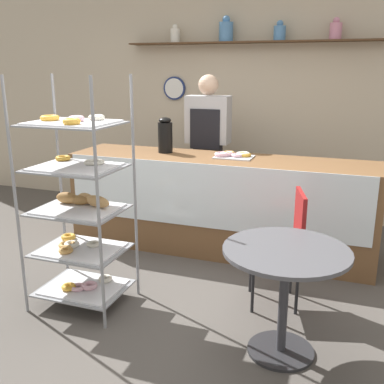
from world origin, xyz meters
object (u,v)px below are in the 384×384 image
(cafe_table, at_px, (285,275))
(donut_tray_counter, at_px, (233,155))
(person_worker, at_px, (208,147))
(cafe_chair, at_px, (286,236))
(pastry_rack, at_px, (79,207))
(coffee_carafe, at_px, (165,135))

(cafe_table, relative_size, donut_tray_counter, 2.13)
(person_worker, bearing_deg, cafe_table, -60.73)
(cafe_chair, bearing_deg, cafe_table, -7.50)
(pastry_rack, bearing_deg, person_worker, 79.49)
(pastry_rack, relative_size, cafe_table, 2.23)
(pastry_rack, bearing_deg, cafe_table, -4.89)
(coffee_carafe, bearing_deg, donut_tray_counter, -1.15)
(cafe_table, bearing_deg, pastry_rack, 175.11)
(pastry_rack, height_order, coffee_carafe, pastry_rack)
(pastry_rack, bearing_deg, cafe_chair, 19.09)
(person_worker, bearing_deg, pastry_rack, -100.51)
(pastry_rack, relative_size, cafe_chair, 1.93)
(person_worker, relative_size, cafe_table, 2.19)
(cafe_table, bearing_deg, donut_tray_counter, 115.58)
(cafe_chair, height_order, donut_tray_counter, donut_tray_counter)
(person_worker, bearing_deg, donut_tray_counter, -51.36)
(person_worker, relative_size, donut_tray_counter, 4.67)
(pastry_rack, distance_m, person_worker, 2.01)
(coffee_carafe, relative_size, donut_tray_counter, 0.97)
(cafe_chair, height_order, coffee_carafe, coffee_carafe)
(pastry_rack, xyz_separation_m, person_worker, (0.37, 1.97, 0.15))
(pastry_rack, distance_m, coffee_carafe, 1.49)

